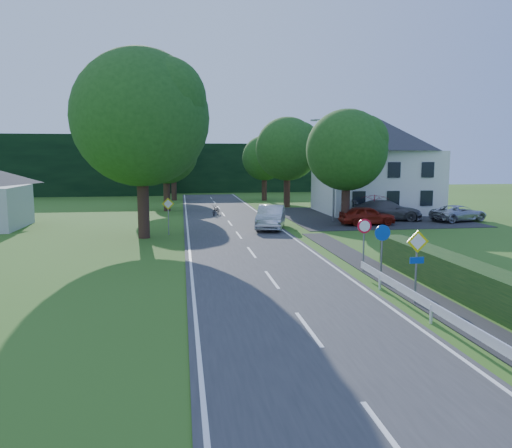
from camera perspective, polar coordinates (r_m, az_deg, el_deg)
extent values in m
plane|color=#36601B|center=(9.91, 15.42, -23.21)|extent=(160.00, 160.00, 0.00)
cube|color=#333436|center=(28.42, -1.07, -2.55)|extent=(7.00, 80.00, 0.04)
cube|color=black|center=(43.91, 12.39, 0.88)|extent=(14.00, 16.00, 0.04)
cube|color=white|center=(28.19, -7.64, -2.65)|extent=(0.12, 80.00, 0.01)
cube|color=white|center=(29.00, 5.32, -2.32)|extent=(0.12, 80.00, 0.01)
cube|color=black|center=(74.66, 0.46, 6.44)|extent=(30.00, 5.00, 7.00)
cube|color=silver|center=(47.20, 13.47, 4.70)|extent=(10.00, 8.00, 5.60)
pyramid|color=#28282D|center=(47.19, 13.63, 9.92)|extent=(10.60, 8.40, 3.00)
cylinder|color=gray|center=(39.55, 8.93, 6.03)|extent=(0.16, 0.16, 8.00)
cylinder|color=gray|center=(39.41, 7.92, 11.72)|extent=(1.70, 0.10, 0.10)
cube|color=gray|center=(39.17, 6.62, 11.69)|extent=(0.50, 0.18, 0.12)
cylinder|color=gray|center=(18.02, 17.82, -5.04)|extent=(0.07, 0.07, 2.40)
cube|color=yellow|center=(17.81, 17.99, -1.92)|extent=(0.78, 0.04, 0.78)
cube|color=white|center=(17.81, 17.99, -1.92)|extent=(0.57, 0.05, 0.57)
cube|color=#0C40B5|center=(17.93, 17.91, -3.97)|extent=(0.50, 0.04, 0.22)
cylinder|color=gray|center=(20.71, 14.14, -3.57)|extent=(0.07, 0.07, 2.20)
cylinder|color=#0C40B5|center=(20.53, 14.26, -0.98)|extent=(0.64, 0.04, 0.64)
cylinder|color=gray|center=(22.54, 12.20, -2.61)|extent=(0.07, 0.07, 2.20)
cylinder|color=red|center=(22.36, 12.29, -0.23)|extent=(0.64, 0.04, 0.64)
cylinder|color=white|center=(22.35, 12.31, -0.23)|extent=(0.48, 0.04, 0.48)
cylinder|color=gray|center=(32.99, -9.98, 0.65)|extent=(0.07, 0.07, 2.20)
cube|color=yellow|center=(32.86, -10.02, 2.29)|extent=(0.78, 0.04, 0.78)
cube|color=white|center=(32.86, -10.02, 2.29)|extent=(0.57, 0.05, 0.57)
imported|color=silver|center=(35.14, 1.71, 0.80)|extent=(2.99, 5.28, 1.65)
imported|color=black|center=(43.54, -4.57, 1.64)|extent=(1.22, 1.92, 0.95)
imported|color=maroon|center=(38.05, 12.59, 0.96)|extent=(4.18, 1.79, 1.41)
imported|color=#4F4E54|center=(41.41, 14.74, 1.55)|extent=(5.87, 3.61, 1.59)
imported|color=#B4B5BC|center=(42.46, 22.16, 1.16)|extent=(4.93, 3.13, 1.27)
imported|color=#A70D1D|center=(40.65, 13.40, 1.86)|extent=(2.88, 2.91, 2.13)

